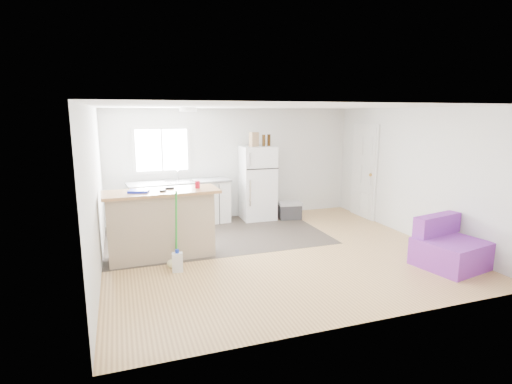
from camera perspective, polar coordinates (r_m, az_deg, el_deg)
room at (r=6.52m, az=2.91°, el=1.48°), size 5.51×5.01×2.41m
vinyl_zone at (r=7.74m, az=-5.69°, el=-6.10°), size 4.05×2.50×0.00m
window at (r=8.52m, az=-13.30°, el=5.86°), size 1.18×0.06×0.98m
interior_door at (r=9.18m, az=15.15°, el=2.79°), size 0.11×0.92×2.10m
ceiling_fixture at (r=7.25m, az=-9.69°, el=11.54°), size 0.30×0.30×0.07m
kitchen_cabinets at (r=8.41m, az=-10.78°, el=-1.53°), size 2.14×0.86×1.21m
peninsula at (r=6.58m, az=-13.42°, el=-4.45°), size 1.81×0.75×1.10m
refrigerator at (r=8.72m, az=0.22°, el=1.31°), size 0.73×0.69×1.60m
cooler at (r=8.83m, az=4.85°, el=-2.62°), size 0.54×0.41×0.38m
purple_seat at (r=6.79m, az=25.79°, el=-7.32°), size 1.04×1.01×0.74m
cleaner_jug at (r=6.06m, az=-11.14°, el=-9.78°), size 0.17×0.13×0.34m
mop at (r=6.24m, az=-11.79°, el=-8.36°), size 0.19×0.34×1.19m
red_cup at (r=6.54m, az=-8.36°, el=1.06°), size 0.09×0.09×0.12m
blue_tray at (r=6.40m, az=-16.42°, el=0.12°), size 0.34×0.29×0.04m
tool_a at (r=6.55m, az=-12.22°, el=0.54°), size 0.14×0.05×0.03m
tool_b at (r=6.35m, az=-13.19°, el=0.16°), size 0.10×0.05×0.03m
cardboard_box at (r=8.52m, az=-0.28°, el=7.52°), size 0.22×0.17×0.30m
bottle_left at (r=8.57m, az=1.11°, el=7.37°), size 0.08×0.08×0.25m
bottle_right at (r=8.69m, az=1.85°, el=7.42°), size 0.08×0.08×0.25m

